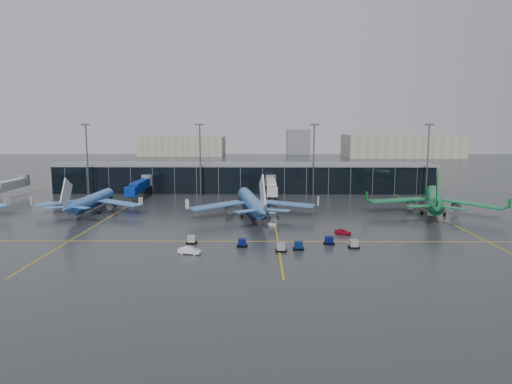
{
  "coord_description": "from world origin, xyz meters",
  "views": [
    {
      "loc": [
        6.22,
        -110.51,
        24.45
      ],
      "look_at": [
        5.0,
        18.0,
        6.0
      ],
      "focal_mm": 32.0,
      "sensor_mm": 36.0,
      "label": 1
    }
  ],
  "objects_px": {
    "mobile_airstair": "(273,222)",
    "airliner_klm_near": "(251,193)",
    "baggage_carts": "(282,244)",
    "service_van_red": "(343,232)",
    "airliner_arkefly": "(92,193)",
    "airliner_aer_lingus": "(434,191)",
    "service_van_white": "(190,250)"
  },
  "relations": [
    {
      "from": "baggage_carts",
      "to": "mobile_airstair",
      "type": "relative_size",
      "value": 9.66
    },
    {
      "from": "airliner_klm_near",
      "to": "airliner_aer_lingus",
      "type": "bearing_deg",
      "value": -4.68
    },
    {
      "from": "service_van_red",
      "to": "airliner_klm_near",
      "type": "bearing_deg",
      "value": 73.23
    },
    {
      "from": "airliner_arkefly",
      "to": "baggage_carts",
      "type": "distance_m",
      "value": 64.84
    },
    {
      "from": "service_van_red",
      "to": "service_van_white",
      "type": "height_order",
      "value": "service_van_white"
    },
    {
      "from": "airliner_aer_lingus",
      "to": "mobile_airstair",
      "type": "relative_size",
      "value": 11.6
    },
    {
      "from": "airliner_arkefly",
      "to": "airliner_aer_lingus",
      "type": "distance_m",
      "value": 97.02
    },
    {
      "from": "airliner_arkefly",
      "to": "mobile_airstair",
      "type": "xyz_separation_m",
      "value": [
        51.38,
        -16.12,
        -4.83
      ]
    },
    {
      "from": "mobile_airstair",
      "to": "service_van_white",
      "type": "distance_m",
      "value": 31.48
    },
    {
      "from": "airliner_arkefly",
      "to": "baggage_carts",
      "type": "bearing_deg",
      "value": -34.64
    },
    {
      "from": "airliner_aer_lingus",
      "to": "service_van_white",
      "type": "xyz_separation_m",
      "value": [
        -62.6,
        -41.64,
        -5.87
      ]
    },
    {
      "from": "baggage_carts",
      "to": "service_van_red",
      "type": "xyz_separation_m",
      "value": [
        14.4,
        11.3,
        -0.11
      ]
    },
    {
      "from": "service_van_white",
      "to": "baggage_carts",
      "type": "bearing_deg",
      "value": -61.51
    },
    {
      "from": "airliner_klm_near",
      "to": "airliner_aer_lingus",
      "type": "distance_m",
      "value": 51.51
    },
    {
      "from": "airliner_aer_lingus",
      "to": "airliner_arkefly",
      "type": "bearing_deg",
      "value": -161.71
    },
    {
      "from": "mobile_airstair",
      "to": "service_van_red",
      "type": "height_order",
      "value": "mobile_airstair"
    },
    {
      "from": "airliner_arkefly",
      "to": "mobile_airstair",
      "type": "bearing_deg",
      "value": -16.54
    },
    {
      "from": "airliner_aer_lingus",
      "to": "mobile_airstair",
      "type": "distance_m",
      "value": 48.42
    },
    {
      "from": "service_van_red",
      "to": "service_van_white",
      "type": "bearing_deg",
      "value": 144.64
    },
    {
      "from": "airliner_klm_near",
      "to": "mobile_airstair",
      "type": "relative_size",
      "value": 11.23
    },
    {
      "from": "mobile_airstair",
      "to": "service_van_white",
      "type": "relative_size",
      "value": 0.84
    },
    {
      "from": "baggage_carts",
      "to": "mobile_airstair",
      "type": "xyz_separation_m",
      "value": [
        -1.26,
        21.44,
        0.01
      ]
    },
    {
      "from": "airliner_aer_lingus",
      "to": "baggage_carts",
      "type": "xyz_separation_m",
      "value": [
        -44.38,
        -36.56,
        -5.84
      ]
    },
    {
      "from": "baggage_carts",
      "to": "airliner_klm_near",
      "type": "bearing_deg",
      "value": 102.12
    },
    {
      "from": "airliner_aer_lingus",
      "to": "baggage_carts",
      "type": "distance_m",
      "value": 57.79
    },
    {
      "from": "mobile_airstair",
      "to": "service_van_white",
      "type": "xyz_separation_m",
      "value": [
        -16.96,
        -26.52,
        -0.04
      ]
    },
    {
      "from": "mobile_airstair",
      "to": "airliner_klm_near",
      "type": "bearing_deg",
      "value": 134.16
    },
    {
      "from": "service_van_white",
      "to": "airliner_arkefly",
      "type": "bearing_deg",
      "value": 51.81
    },
    {
      "from": "baggage_carts",
      "to": "service_van_red",
      "type": "height_order",
      "value": "baggage_carts"
    },
    {
      "from": "airliner_klm_near",
      "to": "service_van_red",
      "type": "bearing_deg",
      "value": -53.96
    },
    {
      "from": "airliner_aer_lingus",
      "to": "baggage_carts",
      "type": "height_order",
      "value": "airliner_aer_lingus"
    },
    {
      "from": "baggage_carts",
      "to": "airliner_arkefly",
      "type": "bearing_deg",
      "value": 144.49
    }
  ]
}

